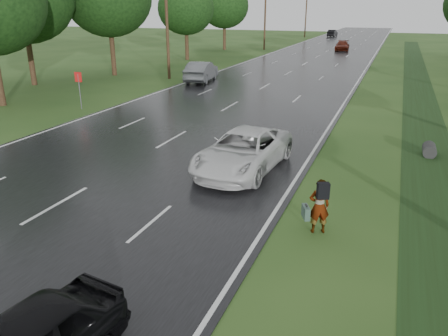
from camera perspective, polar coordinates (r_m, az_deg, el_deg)
The scene contains 17 objects.
ground at distance 15.23m, azimuth -21.02°, elevation -4.63°, with size 220.00×220.00×0.00m, color #274719.
road at distance 56.18m, azimuth 11.56°, elevation 13.76°, with size 14.00×180.00×0.04m, color black.
edge_stripe_east at distance 55.41m, azimuth 18.61°, elevation 13.07°, with size 0.12×180.00×0.01m, color silver.
edge_stripe_west at distance 57.73m, azimuth 4.77°, elevation 14.28°, with size 0.12×180.00×0.01m, color silver.
center_line at distance 56.18m, azimuth 11.56°, elevation 13.79°, with size 0.12×180.00×0.01m, color silver.
drainage_ditch at distance 29.38m, azimuth 24.44°, elevation 6.66°, with size 2.20×120.00×0.56m.
road_sign at distance 28.92m, azimuth -18.44°, elevation 10.50°, with size 0.50×0.06×2.30m.
utility_pole_mid at distance 39.81m, azimuth -7.50°, elevation 18.92°, with size 1.60×0.26×10.00m.
utility_pole_far at distance 67.71m, azimuth 5.40°, elevation 19.52°, with size 1.60×0.26×10.00m.
utility_pole_distant at distance 96.87m, azimuth 10.68°, elevation 19.50°, with size 1.60×0.26×10.00m.
tree_west_d at distance 54.54m, azimuth -5.01°, elevation 20.01°, with size 6.60×6.60×8.80m.
tree_west_f at distance 67.61m, azimuth 0.06°, elevation 20.40°, with size 7.00×7.00×9.29m.
pedestrian at distance 12.57m, azimuth 12.26°, elevation -4.81°, with size 0.87×0.67×1.63m.
white_pickup at distance 16.99m, azimuth 2.53°, elevation 2.25°, with size 2.55×5.53×1.54m, color silver.
silver_sedan at distance 38.18m, azimuth -2.98°, elevation 12.49°, with size 1.77×5.08×1.67m, color gray.
far_car_red at distance 68.13m, azimuth 15.19°, elevation 15.16°, with size 1.89×4.65×1.35m, color maroon.
far_car_dark at distance 100.15m, azimuth 13.97°, elevation 16.73°, with size 1.48×4.24×1.40m, color black.
Camera 1 is at (9.75, -9.99, 6.08)m, focal length 35.00 mm.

